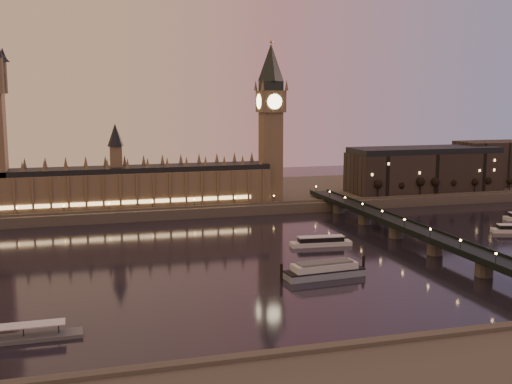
% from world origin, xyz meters
% --- Properties ---
extents(ground, '(700.00, 700.00, 0.00)m').
position_xyz_m(ground, '(0.00, 0.00, 0.00)').
color(ground, black).
rests_on(ground, ground).
extents(far_embankment, '(560.00, 130.00, 6.00)m').
position_xyz_m(far_embankment, '(30.00, 165.00, 3.00)').
color(far_embankment, '#423D35').
rests_on(far_embankment, ground).
extents(palace_of_westminster, '(180.00, 26.62, 52.00)m').
position_xyz_m(palace_of_westminster, '(-40.12, 120.99, 21.71)').
color(palace_of_westminster, brown).
rests_on(palace_of_westminster, ground).
extents(big_ben, '(17.68, 17.68, 104.00)m').
position_xyz_m(big_ben, '(53.99, 120.99, 63.95)').
color(big_ben, brown).
rests_on(big_ben, ground).
extents(westminster_bridge, '(13.20, 260.00, 15.30)m').
position_xyz_m(westminster_bridge, '(91.61, 0.00, 5.52)').
color(westminster_bridge, black).
rests_on(westminster_bridge, ground).
extents(city_block, '(155.00, 45.00, 34.00)m').
position_xyz_m(city_block, '(194.94, 130.93, 22.24)').
color(city_block, black).
rests_on(city_block, ground).
extents(bare_tree_0, '(5.29, 5.29, 10.76)m').
position_xyz_m(bare_tree_0, '(127.96, 109.00, 14.01)').
color(bare_tree_0, black).
rests_on(bare_tree_0, ground).
extents(bare_tree_1, '(5.29, 5.29, 10.76)m').
position_xyz_m(bare_tree_1, '(142.60, 109.00, 14.01)').
color(bare_tree_1, black).
rests_on(bare_tree_1, ground).
extents(bare_tree_2, '(5.29, 5.29, 10.76)m').
position_xyz_m(bare_tree_2, '(157.24, 109.00, 14.01)').
color(bare_tree_2, black).
rests_on(bare_tree_2, ground).
extents(bare_tree_3, '(5.29, 5.29, 10.76)m').
position_xyz_m(bare_tree_3, '(171.88, 109.00, 14.01)').
color(bare_tree_3, black).
rests_on(bare_tree_3, ground).
extents(bare_tree_4, '(5.29, 5.29, 10.76)m').
position_xyz_m(bare_tree_4, '(186.53, 109.00, 14.01)').
color(bare_tree_4, black).
rests_on(bare_tree_4, ground).
extents(bare_tree_5, '(5.29, 5.29, 10.76)m').
position_xyz_m(bare_tree_5, '(201.17, 109.00, 14.01)').
color(bare_tree_5, black).
rests_on(bare_tree_5, ground).
extents(bare_tree_6, '(5.29, 5.29, 10.76)m').
position_xyz_m(bare_tree_6, '(215.81, 109.00, 14.01)').
color(bare_tree_6, black).
rests_on(bare_tree_6, ground).
extents(bare_tree_7, '(5.29, 5.29, 10.76)m').
position_xyz_m(bare_tree_7, '(230.45, 109.00, 14.01)').
color(bare_tree_7, black).
rests_on(bare_tree_7, ground).
extents(cruise_boat_a, '(31.55, 9.45, 4.97)m').
position_xyz_m(cruise_boat_a, '(46.45, 12.74, 2.19)').
color(cruise_boat_a, silver).
rests_on(cruise_boat_a, ground).
extents(moored_barge, '(39.35, 12.31, 7.24)m').
position_xyz_m(moored_barge, '(26.85, -39.77, 3.05)').
color(moored_barge, '#8090A2').
rests_on(moored_barge, ground).
extents(pontoon_pier, '(43.95, 7.32, 11.72)m').
position_xyz_m(pontoon_pier, '(-93.76, -78.10, 1.26)').
color(pontoon_pier, '#595B5E').
rests_on(pontoon_pier, ground).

